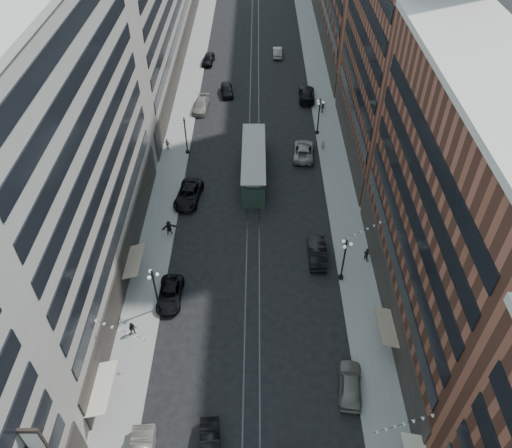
{
  "coord_description": "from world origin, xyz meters",
  "views": [
    {
      "loc": [
        0.43,
        -2.6,
        39.53
      ],
      "look_at": [
        0.34,
        35.05,
        5.0
      ],
      "focal_mm": 35.0,
      "sensor_mm": 36.0,
      "label": 1
    }
  ],
  "objects_px": {
    "lamppost_se_far": "(344,259)",
    "car_9": "(208,59)",
    "lamppost_sw_far": "(155,289)",
    "car_14": "(277,52)",
    "lamppost_se_mid": "(319,115)",
    "car_8": "(201,105)",
    "car_13": "(227,90)",
    "car_7": "(188,195)",
    "pedestrian_5": "(169,228)",
    "pedestrian_6": "(167,144)",
    "car_12": "(307,94)",
    "car_11": "(303,150)",
    "car_5": "(210,445)",
    "pedestrian_2": "(133,329)",
    "streetcar": "(254,165)",
    "pedestrian_7": "(367,254)",
    "car_2": "(170,294)",
    "pedestrian_9": "(323,108)",
    "pedestrian_8": "(323,145)",
    "car_4": "(350,384)",
    "car_10": "(317,252)",
    "lamppost_sw_mid": "(186,134)"
  },
  "relations": [
    {
      "from": "lamppost_se_far",
      "to": "car_12",
      "type": "height_order",
      "value": "lamppost_se_far"
    },
    {
      "from": "lamppost_se_far",
      "to": "pedestrian_2",
      "type": "xyz_separation_m",
      "value": [
        -20.34,
        -7.01,
        -2.15
      ]
    },
    {
      "from": "lamppost_sw_mid",
      "to": "car_2",
      "type": "height_order",
      "value": "lamppost_sw_mid"
    },
    {
      "from": "lamppost_sw_far",
      "to": "pedestrian_6",
      "type": "bearing_deg",
      "value": 95.77
    },
    {
      "from": "lamppost_sw_far",
      "to": "car_14",
      "type": "bearing_deg",
      "value": 77.17
    },
    {
      "from": "lamppost_sw_mid",
      "to": "lamppost_se_mid",
      "type": "xyz_separation_m",
      "value": [
        18.4,
        5.0,
        0.0
      ]
    },
    {
      "from": "lamppost_se_mid",
      "to": "car_11",
      "type": "height_order",
      "value": "lamppost_se_mid"
    },
    {
      "from": "lamppost_se_mid",
      "to": "car_5",
      "type": "distance_m",
      "value": 47.44
    },
    {
      "from": "car_7",
      "to": "car_11",
      "type": "xyz_separation_m",
      "value": [
        14.79,
        9.62,
        -0.01
      ]
    },
    {
      "from": "car_2",
      "to": "pedestrian_9",
      "type": "distance_m",
      "value": 41.17
    },
    {
      "from": "pedestrian_2",
      "to": "car_9",
      "type": "bearing_deg",
      "value": 77.07
    },
    {
      "from": "lamppost_se_far",
      "to": "pedestrian_6",
      "type": "bearing_deg",
      "value": 131.65
    },
    {
      "from": "streetcar",
      "to": "car_4",
      "type": "height_order",
      "value": "streetcar"
    },
    {
      "from": "lamppost_se_mid",
      "to": "car_7",
      "type": "xyz_separation_m",
      "value": [
        -17.19,
        -15.07,
        -2.26
      ]
    },
    {
      "from": "pedestrian_6",
      "to": "lamppost_se_mid",
      "type": "bearing_deg",
      "value": -147.57
    },
    {
      "from": "car_7",
      "to": "pedestrian_7",
      "type": "bearing_deg",
      "value": -19.13
    },
    {
      "from": "car_12",
      "to": "pedestrian_6",
      "type": "distance_m",
      "value": 25.12
    },
    {
      "from": "pedestrian_5",
      "to": "pedestrian_8",
      "type": "bearing_deg",
      "value": 22.68
    },
    {
      "from": "lamppost_sw_far",
      "to": "pedestrian_2",
      "type": "height_order",
      "value": "lamppost_sw_far"
    },
    {
      "from": "pedestrian_5",
      "to": "car_2",
      "type": "bearing_deg",
      "value": -101.35
    },
    {
      "from": "lamppost_sw_far",
      "to": "pedestrian_2",
      "type": "relative_size",
      "value": 3.45
    },
    {
      "from": "car_5",
      "to": "pedestrian_6",
      "type": "bearing_deg",
      "value": 96.57
    },
    {
      "from": "car_7",
      "to": "pedestrian_5",
      "type": "relative_size",
      "value": 3.24
    },
    {
      "from": "pedestrian_7",
      "to": "car_10",
      "type": "bearing_deg",
      "value": 48.58
    },
    {
      "from": "car_5",
      "to": "car_8",
      "type": "xyz_separation_m",
      "value": [
        -5.16,
        52.69,
        0.05
      ]
    },
    {
      "from": "car_14",
      "to": "pedestrian_6",
      "type": "xyz_separation_m",
      "value": [
        -16.19,
        -30.87,
        0.19
      ]
    },
    {
      "from": "streetcar",
      "to": "pedestrian_6",
      "type": "distance_m",
      "value": 13.44
    },
    {
      "from": "lamppost_se_mid",
      "to": "car_8",
      "type": "relative_size",
      "value": 1.03
    },
    {
      "from": "streetcar",
      "to": "pedestrian_7",
      "type": "xyz_separation_m",
      "value": [
        12.26,
        -15.14,
        -0.77
      ]
    },
    {
      "from": "lamppost_se_far",
      "to": "car_9",
      "type": "distance_m",
      "value": 54.59
    },
    {
      "from": "lamppost_se_far",
      "to": "car_7",
      "type": "relative_size",
      "value": 0.92
    },
    {
      "from": "streetcar",
      "to": "car_5",
      "type": "bearing_deg",
      "value": -95.06
    },
    {
      "from": "pedestrian_6",
      "to": "pedestrian_8",
      "type": "distance_m",
      "value": 21.6
    },
    {
      "from": "pedestrian_2",
      "to": "pedestrian_8",
      "type": "bearing_deg",
      "value": 45.84
    },
    {
      "from": "car_13",
      "to": "pedestrian_5",
      "type": "relative_size",
      "value": 2.5
    },
    {
      "from": "car_5",
      "to": "car_10",
      "type": "relative_size",
      "value": 0.84
    },
    {
      "from": "car_5",
      "to": "car_11",
      "type": "bearing_deg",
      "value": 70.67
    },
    {
      "from": "pedestrian_8",
      "to": "lamppost_sw_far",
      "type": "bearing_deg",
      "value": 59.46
    },
    {
      "from": "pedestrian_8",
      "to": "car_8",
      "type": "bearing_deg",
      "value": -28.43
    },
    {
      "from": "car_8",
      "to": "car_13",
      "type": "bearing_deg",
      "value": 58.12
    },
    {
      "from": "lamppost_se_mid",
      "to": "car_12",
      "type": "distance_m",
      "value": 10.75
    },
    {
      "from": "lamppost_se_far",
      "to": "car_11",
      "type": "distance_m",
      "value": 22.78
    },
    {
      "from": "car_14",
      "to": "pedestrian_7",
      "type": "bearing_deg",
      "value": 99.23
    },
    {
      "from": "pedestrian_2",
      "to": "car_7",
      "type": "distance_m",
      "value": 20.19
    },
    {
      "from": "pedestrian_5",
      "to": "pedestrian_6",
      "type": "distance_m",
      "value": 17.34
    },
    {
      "from": "car_2",
      "to": "lamppost_se_mid",
      "type": "bearing_deg",
      "value": 61.16
    },
    {
      "from": "car_12",
      "to": "pedestrian_5",
      "type": "relative_size",
      "value": 3.29
    },
    {
      "from": "lamppost_sw_far",
      "to": "car_13",
      "type": "relative_size",
      "value": 1.19
    },
    {
      "from": "streetcar",
      "to": "car_9",
      "type": "xyz_separation_m",
      "value": [
        -8.4,
        33.73,
        -0.92
      ]
    },
    {
      "from": "car_7",
      "to": "lamppost_se_far",
      "type": "bearing_deg",
      "value": -29.39
    }
  ]
}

